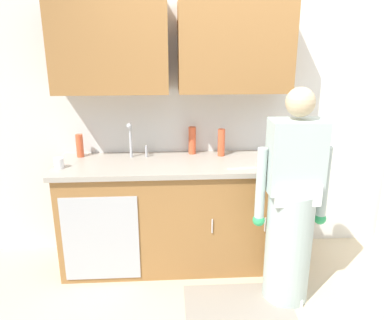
# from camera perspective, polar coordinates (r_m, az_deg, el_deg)

# --- Properties ---
(ground_plane) EXTENTS (9.00, 9.00, 0.00)m
(ground_plane) POSITION_cam_1_polar(r_m,az_deg,el_deg) (3.10, 8.93, -21.01)
(ground_plane) COLOR beige
(kitchen_wall_with_uppers) EXTENTS (4.80, 0.44, 2.70)m
(kitchen_wall_with_uppers) POSITION_cam_1_polar(r_m,az_deg,el_deg) (3.41, 4.29, 10.02)
(kitchen_wall_with_uppers) COLOR silver
(kitchen_wall_with_uppers) RESTS_ON ground
(counter_cabinet) EXTENTS (1.90, 0.62, 0.90)m
(counter_cabinet) POSITION_cam_1_polar(r_m,az_deg,el_deg) (3.39, -2.48, -8.15)
(counter_cabinet) COLOR #9E6B38
(counter_cabinet) RESTS_ON ground
(countertop) EXTENTS (1.96, 0.66, 0.04)m
(countertop) POSITION_cam_1_polar(r_m,az_deg,el_deg) (3.22, -2.53, -0.59)
(countertop) COLOR #A8A093
(countertop) RESTS_ON counter_cabinet
(sink) EXTENTS (0.50, 0.36, 0.35)m
(sink) POSITION_cam_1_polar(r_m,az_deg,el_deg) (3.23, -8.48, -0.56)
(sink) COLOR #B7BABF
(sink) RESTS_ON counter_cabinet
(person_at_sink) EXTENTS (0.55, 0.34, 1.62)m
(person_at_sink) POSITION_cam_1_polar(r_m,az_deg,el_deg) (2.92, 14.41, -7.93)
(person_at_sink) COLOR white
(person_at_sink) RESTS_ON ground
(floor_mat) EXTENTS (0.80, 0.50, 0.01)m
(floor_mat) POSITION_cam_1_polar(r_m,az_deg,el_deg) (3.12, 6.81, -20.51)
(floor_mat) COLOR gray
(floor_mat) RESTS_ON ground
(bottle_water_tall) EXTENTS (0.06, 0.06, 0.17)m
(bottle_water_tall) POSITION_cam_1_polar(r_m,az_deg,el_deg) (3.45, 12.54, 2.13)
(bottle_water_tall) COLOR #334CB2
(bottle_water_tall) RESTS_ON countertop
(bottle_cleaner_spray) EXTENTS (0.06, 0.06, 0.24)m
(bottle_cleaner_spray) POSITION_cam_1_polar(r_m,az_deg,el_deg) (3.35, 4.37, 2.60)
(bottle_cleaner_spray) COLOR #E05933
(bottle_cleaner_spray) RESTS_ON countertop
(bottle_soap) EXTENTS (0.06, 0.06, 0.24)m
(bottle_soap) POSITION_cam_1_polar(r_m,az_deg,el_deg) (3.40, 0.03, 2.91)
(bottle_soap) COLOR #E05933
(bottle_soap) RESTS_ON countertop
(bottle_water_short) EXTENTS (0.06, 0.06, 0.20)m
(bottle_water_short) POSITION_cam_1_polar(r_m,az_deg,el_deg) (3.45, -16.28, 2.05)
(bottle_water_short) COLOR #E05933
(bottle_water_short) RESTS_ON countertop
(cup_by_sink) EXTENTS (0.08, 0.08, 0.08)m
(cup_by_sink) POSITION_cam_1_polar(r_m,az_deg,el_deg) (3.22, -19.09, -0.43)
(cup_by_sink) COLOR white
(cup_by_sink) RESTS_ON countertop
(knife_on_counter) EXTENTS (0.24, 0.05, 0.01)m
(knife_on_counter) POSITION_cam_1_polar(r_m,az_deg,el_deg) (3.06, 7.41, -1.23)
(knife_on_counter) COLOR silver
(knife_on_counter) RESTS_ON countertop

